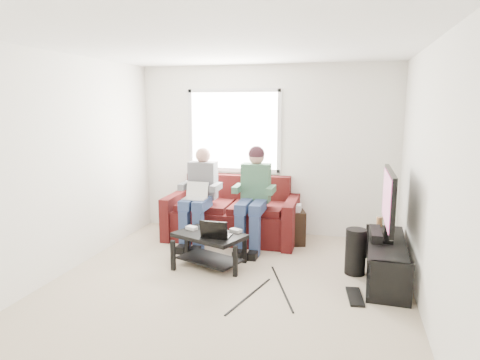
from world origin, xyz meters
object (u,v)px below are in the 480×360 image
object	(u,v)px
tv_stand	(386,263)
end_table	(293,226)
coffee_table	(210,242)
sofa	(233,216)
tv	(389,201)
subwoofer	(355,252)

from	to	relation	value
tv_stand	end_table	xyz separation A→B (m)	(-1.21, 1.03, 0.06)
coffee_table	sofa	bearing A→B (deg)	91.56
tv	end_table	xyz separation A→B (m)	(-1.21, 0.93, -0.65)
sofa	tv_stand	size ratio (longest dim) A/B	1.40
coffee_table	subwoofer	bearing A→B (deg)	6.84
coffee_table	tv_stand	bearing A→B (deg)	3.18
tv_stand	tv	size ratio (longest dim) A/B	1.27
end_table	tv	bearing A→B (deg)	-37.48
subwoofer	end_table	xyz separation A→B (m)	(-0.87, 0.93, -0.01)
sofa	tv	distance (m)	2.43
sofa	subwoofer	distance (m)	2.06
subwoofer	tv_stand	bearing A→B (deg)	-15.46
sofa	tv	size ratio (longest dim) A/B	1.78
tv_stand	tv	distance (m)	0.72
sofa	end_table	bearing A→B (deg)	-4.27
sofa	subwoofer	size ratio (longest dim) A/B	3.53
coffee_table	subwoofer	world-z (taller)	subwoofer
sofa	tv	world-z (taller)	tv
coffee_table	tv_stand	size ratio (longest dim) A/B	0.70
tv	subwoofer	world-z (taller)	tv
sofa	coffee_table	size ratio (longest dim) A/B	1.99
coffee_table	end_table	world-z (taller)	end_table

